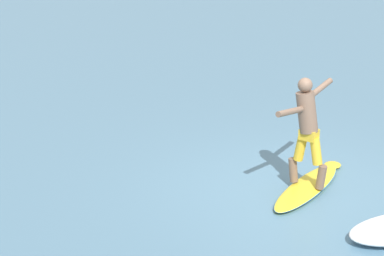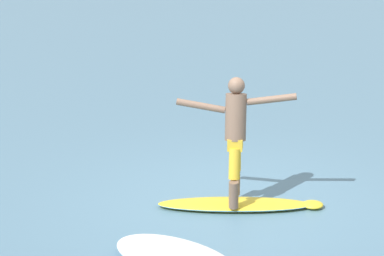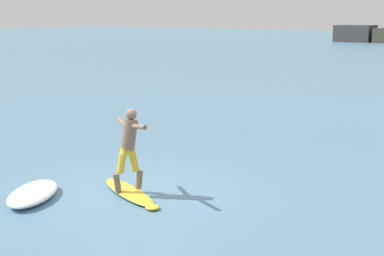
% 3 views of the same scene
% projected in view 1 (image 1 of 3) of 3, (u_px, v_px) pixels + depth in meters
% --- Properties ---
extents(ground_plane, '(200.00, 200.00, 0.00)m').
position_uv_depth(ground_plane, '(295.00, 189.00, 14.10)').
color(ground_plane, slate).
extents(surfboard, '(2.22, 1.31, 0.23)m').
position_uv_depth(surfboard, '(307.00, 187.00, 14.06)').
color(surfboard, yellow).
rests_on(surfboard, ground).
extents(surfer, '(1.44, 0.86, 1.71)m').
position_uv_depth(surfer, '(307.00, 124.00, 13.69)').
color(surfer, brown).
rests_on(surfer, surfboard).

